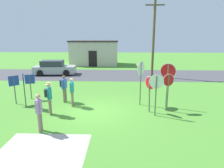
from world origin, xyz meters
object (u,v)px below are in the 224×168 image
Objects in this scene: person_near_signs at (49,96)px; person_in_blue at (64,87)px; stop_sign_rear_right at (141,75)px; person_holding_notes at (72,91)px; info_panel_middle at (24,84)px; utility_pole at (154,37)px; person_in_dark_shirt at (39,111)px; info_panel_leftmost at (14,85)px; stop_sign_center_cluster at (150,88)px; stop_sign_tallest at (168,77)px; stop_sign_rear_left at (156,88)px; info_panel_rightmost at (30,82)px; stop_sign_low_front at (168,86)px; parked_car_on_street at (54,68)px.

person_in_blue is (0.22, 2.09, -0.03)m from person_near_signs.
stop_sign_rear_right reaches higher than person_holding_notes.
utility_pole is at bearing 46.68° from info_panel_middle.
person_in_dark_shirt is (-4.64, -3.64, -0.87)m from stop_sign_rear_right.
info_panel_middle reaches higher than info_panel_leftmost.
stop_sign_center_cluster reaches higher than person_holding_notes.
stop_sign_tallest reaches higher than stop_sign_center_cluster.
person_in_dark_shirt is 1.00× the size of person_holding_notes.
stop_sign_center_cluster is 0.58m from stop_sign_rear_left.
stop_sign_tallest reaches higher than person_holding_notes.
utility_pole is at bearing 86.25° from stop_sign_tallest.
stop_sign_rear_right is 4.10m from person_holding_notes.
info_panel_rightmost is (-7.61, 2.58, -0.36)m from stop_sign_rear_left.
info_panel_leftmost is at bearing -170.32° from person_in_blue.
stop_sign_low_front is at bearing -12.53° from person_in_blue.
person_in_blue is 1.03m from person_holding_notes.
stop_sign_tallest is 6.56m from person_near_signs.
info_panel_rightmost is (-0.32, 1.51, -0.25)m from info_panel_middle.
person_in_blue is at bearing 26.65° from info_panel_middle.
stop_sign_center_cluster is 1.46m from stop_sign_tallest.
person_holding_notes is 1.04× the size of info_panel_rightmost.
person_holding_notes is 2.74m from info_panel_middle.
info_panel_middle is (-2.04, 3.02, 0.43)m from person_in_dark_shirt.
stop_sign_center_cluster is at bearing -7.80° from info_panel_leftmost.
stop_sign_rear_right reaches higher than stop_sign_low_front.
person_near_signs reaches higher than person_in_dark_shirt.
stop_sign_rear_right is at bearing -4.76° from person_in_blue.
info_panel_middle is at bearing -178.06° from stop_sign_tallest.
stop_sign_tallest is at bearing -1.57° from info_panel_leftmost.
person_in_blue is 2.39m from info_panel_rightmost.
utility_pole is 11.06m from person_in_blue.
stop_sign_rear_left is (0.61, -1.69, -0.33)m from stop_sign_rear_right.
person_in_dark_shirt is at bearing -159.59° from stop_sign_rear_left.
info_panel_leftmost is at bearing 129.15° from person_in_dark_shirt.
person_near_signs is 0.87× the size of info_panel_middle.
stop_sign_rear_left is 1.10× the size of info_panel_middle.
info_panel_leftmost is (-8.92, 0.86, -0.20)m from stop_sign_low_front.
stop_sign_rear_left is at bearing -21.50° from person_in_blue.
stop_sign_center_cluster is at bearing -51.29° from parked_car_on_street.
person_holding_notes is (-5.47, -0.03, -0.83)m from stop_sign_tallest.
utility_pole reaches higher than person_near_signs.
info_panel_rightmost is (-3.01, 1.27, 0.17)m from person_holding_notes.
info_panel_rightmost is at bearing 167.89° from person_in_blue.
stop_sign_center_cluster reaches higher than person_near_signs.
stop_sign_low_front is 1.20× the size of person_near_signs.
stop_sign_low_front reaches higher than stop_sign_center_cluster.
stop_sign_rear_left is at bearing -51.80° from parked_car_on_street.
person_in_blue is (-0.02, 4.03, 0.03)m from person_in_dark_shirt.
parked_car_on_street is 2.02× the size of stop_sign_rear_left.
person_near_signs is 3.35m from info_panel_rightmost.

